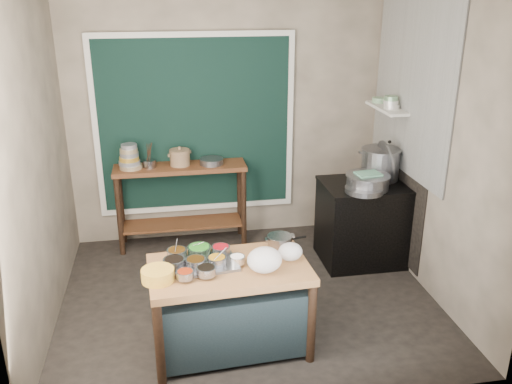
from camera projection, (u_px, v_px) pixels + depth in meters
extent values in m
cube|color=#2B2520|center=(248.00, 297.00, 5.22)|extent=(3.50, 3.00, 0.02)
cube|color=gray|center=(226.00, 119.00, 6.11)|extent=(3.50, 0.02, 2.80)
cube|color=gray|center=(35.00, 169.00, 4.44)|extent=(0.02, 3.00, 2.80)
cube|color=gray|center=(435.00, 148.00, 5.00)|extent=(0.02, 3.00, 2.80)
cube|color=black|center=(195.00, 125.00, 6.03)|extent=(2.10, 0.02, 1.90)
cube|color=#B2B2AA|center=(411.00, 89.00, 5.34)|extent=(0.02, 1.70, 1.70)
cube|color=black|center=(397.00, 194.00, 5.85)|extent=(0.01, 1.30, 1.30)
cube|color=beige|center=(387.00, 108.00, 5.69)|extent=(0.22, 0.70, 0.03)
cube|color=#915D35|center=(230.00, 307.00, 4.37)|extent=(1.29, 0.79, 0.75)
cube|color=brown|center=(182.00, 205.00, 6.14)|extent=(1.45, 0.40, 0.95)
cube|color=black|center=(364.00, 223.00, 5.79)|extent=(0.90, 0.68, 0.85)
cube|color=black|center=(367.00, 185.00, 5.63)|extent=(0.92, 0.69, 0.03)
cube|color=gray|center=(205.00, 264.00, 4.25)|extent=(0.54, 0.41, 0.02)
cylinder|color=gray|center=(221.00, 250.00, 4.38)|extent=(0.15, 0.15, 0.06)
cylinder|color=gray|center=(174.00, 263.00, 4.17)|extent=(0.17, 0.17, 0.07)
cylinder|color=gray|center=(196.00, 263.00, 4.17)|extent=(0.16, 0.16, 0.07)
cylinder|color=gray|center=(217.00, 261.00, 4.21)|extent=(0.15, 0.15, 0.06)
cylinder|color=gray|center=(185.00, 275.00, 4.01)|extent=(0.13, 0.13, 0.06)
cylinder|color=silver|center=(237.00, 259.00, 4.24)|extent=(0.13, 0.13, 0.06)
cylinder|color=gray|center=(206.00, 271.00, 4.06)|extent=(0.15, 0.15, 0.06)
cylinder|color=gray|center=(199.00, 251.00, 4.35)|extent=(0.19, 0.19, 0.08)
cylinder|color=gray|center=(177.00, 253.00, 4.32)|extent=(0.16, 0.16, 0.07)
cylinder|color=gold|center=(158.00, 275.00, 4.01)|extent=(0.25, 0.25, 0.09)
ellipsoid|color=white|center=(265.00, 260.00, 4.12)|extent=(0.33, 0.31, 0.20)
ellipsoid|color=white|center=(290.00, 252.00, 4.31)|extent=(0.23, 0.20, 0.15)
cylinder|color=tan|center=(131.00, 166.00, 5.87)|extent=(0.24, 0.24, 0.05)
cylinder|color=gray|center=(130.00, 162.00, 5.85)|extent=(0.23, 0.23, 0.05)
cylinder|color=gold|center=(130.00, 158.00, 5.84)|extent=(0.21, 0.21, 0.05)
cylinder|color=gray|center=(129.00, 154.00, 5.82)|extent=(0.20, 0.20, 0.05)
cylinder|color=tan|center=(129.00, 150.00, 5.81)|extent=(0.19, 0.19, 0.05)
cylinder|color=gray|center=(129.00, 146.00, 5.79)|extent=(0.17, 0.17, 0.05)
cylinder|color=gray|center=(150.00, 164.00, 5.90)|extent=(0.16, 0.16, 0.08)
cylinder|color=gray|center=(211.00, 161.00, 6.00)|extent=(0.28, 0.28, 0.07)
cylinder|color=gray|center=(386.00, 161.00, 5.62)|extent=(0.13, 0.45, 0.44)
cube|color=#67AE8A|center=(368.00, 174.00, 5.44)|extent=(0.26, 0.21, 0.02)
cylinder|color=gray|center=(364.00, 190.00, 5.39)|extent=(0.41, 0.41, 0.05)
cylinder|color=silver|center=(391.00, 107.00, 5.59)|extent=(0.16, 0.16, 0.04)
cylinder|color=silver|center=(391.00, 102.00, 5.58)|extent=(0.15, 0.15, 0.04)
cylinder|color=gray|center=(392.00, 98.00, 5.56)|extent=(0.14, 0.14, 0.04)
cylinder|color=gray|center=(379.00, 100.00, 5.89)|extent=(0.19, 0.19, 0.05)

